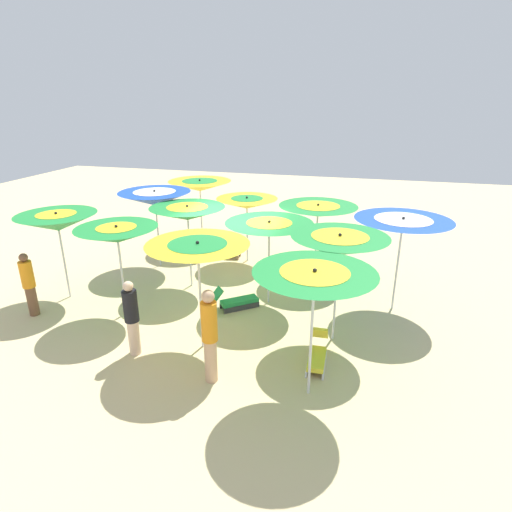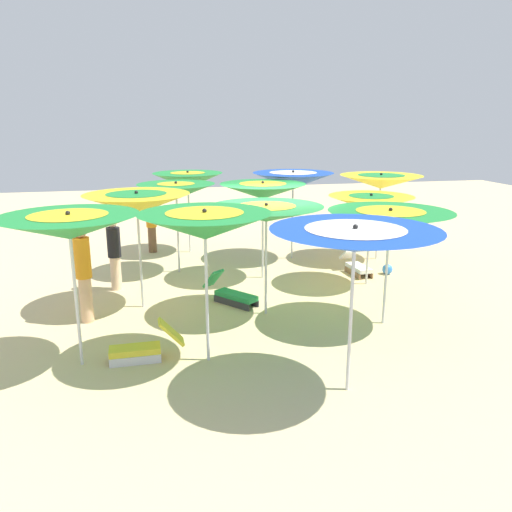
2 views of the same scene
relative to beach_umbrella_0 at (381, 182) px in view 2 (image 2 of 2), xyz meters
name	(u,v)px [view 2 (image 2 of 2)]	position (x,y,z in m)	size (l,w,h in m)	color
ground	(262,296)	(2.32, -3.80, -2.18)	(37.65, 37.65, 0.04)	beige
beach_umbrella_0	(381,182)	(0.00, 0.00, 0.00)	(2.21, 2.21, 2.39)	silver
beach_umbrella_1	(293,180)	(-0.54, -2.31, 0.03)	(2.19, 2.19, 2.46)	silver
beach_umbrella_2	(188,180)	(-1.86, -5.04, -0.05)	(1.99, 1.99, 2.38)	silver
beach_umbrella_3	(371,203)	(2.07, -1.21, -0.22)	(1.94, 1.94, 2.16)	silver
beach_umbrella_4	(263,191)	(1.05, -3.51, -0.02)	(2.04, 2.04, 2.38)	silver
beach_umbrella_5	(176,191)	(0.13, -5.49, -0.09)	(1.92, 1.92, 2.31)	silver
beach_umbrella_6	(390,219)	(4.38, -1.90, -0.14)	(2.26, 2.26, 2.23)	silver
beach_umbrella_7	(266,214)	(3.43, -3.98, -0.12)	(2.20, 2.20, 2.25)	silver
beach_umbrella_8	(137,203)	(2.53, -6.39, 0.02)	(2.09, 2.09, 2.43)	silver
beach_umbrella_9	(355,240)	(6.58, -3.51, 0.06)	(2.30, 2.30, 2.43)	silver
beach_umbrella_10	(205,225)	(5.23, -5.36, 0.07)	(2.03, 2.03, 2.48)	silver
beach_umbrella_11	(69,227)	(4.96, -7.34, 0.08)	(2.07, 2.07, 2.47)	silver
lounger_0	(142,347)	(5.01, -6.39, -1.94)	(0.38, 1.20, 0.66)	silver
lounger_1	(232,294)	(2.69, -4.54, -1.95)	(1.24, 1.09, 0.65)	#333338
lounger_2	(357,266)	(1.24, -1.11, -1.95)	(1.23, 0.45, 0.55)	olive
beachgoer_0	(84,271)	(3.12, -7.43, -1.15)	(0.30, 0.30, 1.90)	#D8A87F
beachgoer_1	(114,253)	(1.24, -6.98, -1.29)	(0.30, 0.30, 1.66)	beige
beachgoer_2	(151,224)	(-2.06, -6.12, -1.31)	(0.30, 0.30, 1.62)	brown
beach_ball	(387,269)	(1.44, -0.37, -2.03)	(0.26, 0.26, 0.26)	#337FE5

